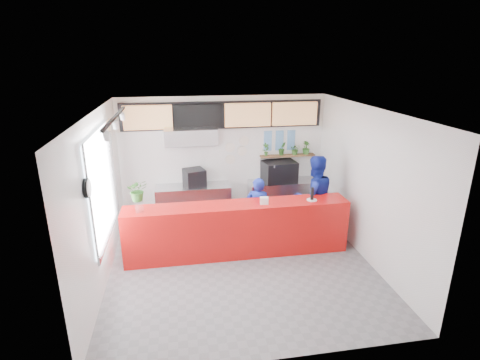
# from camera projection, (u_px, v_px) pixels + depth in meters

# --- Properties ---
(floor) EXTENTS (5.00, 5.00, 0.00)m
(floor) POSITION_uv_depth(u_px,v_px,m) (241.00, 263.00, 7.39)
(floor) COLOR slate
(floor) RESTS_ON ground
(ceiling) EXTENTS (5.00, 5.00, 0.00)m
(ceiling) POSITION_uv_depth(u_px,v_px,m) (241.00, 111.00, 6.43)
(ceiling) COLOR silver
(wall_back) EXTENTS (5.00, 0.00, 5.00)m
(wall_back) POSITION_uv_depth(u_px,v_px,m) (224.00, 157.00, 9.24)
(wall_back) COLOR white
(wall_back) RESTS_ON ground
(wall_left) EXTENTS (0.00, 5.00, 5.00)m
(wall_left) POSITION_uv_depth(u_px,v_px,m) (100.00, 201.00, 6.51)
(wall_left) COLOR white
(wall_left) RESTS_ON ground
(wall_right) EXTENTS (0.00, 5.00, 5.00)m
(wall_right) POSITION_uv_depth(u_px,v_px,m) (367.00, 185.00, 7.30)
(wall_right) COLOR white
(wall_right) RESTS_ON ground
(service_counter) EXTENTS (4.50, 0.60, 1.10)m
(service_counter) POSITION_uv_depth(u_px,v_px,m) (238.00, 229.00, 7.59)
(service_counter) COLOR red
(service_counter) RESTS_ON ground
(cream_band) EXTENTS (5.00, 0.02, 0.80)m
(cream_band) POSITION_uv_depth(u_px,v_px,m) (223.00, 113.00, 8.88)
(cream_band) COLOR beige
(cream_band) RESTS_ON wall_back
(prep_bench) EXTENTS (1.80, 0.60, 0.90)m
(prep_bench) POSITION_uv_depth(u_px,v_px,m) (194.00, 203.00, 9.17)
(prep_bench) COLOR #B2B5BA
(prep_bench) RESTS_ON ground
(panini_oven) EXTENTS (0.57, 0.57, 0.42)m
(panini_oven) POSITION_uv_depth(u_px,v_px,m) (194.00, 178.00, 8.97)
(panini_oven) COLOR black
(panini_oven) RESTS_ON prep_bench
(extraction_hood) EXTENTS (1.20, 0.70, 0.35)m
(extraction_hood) POSITION_uv_depth(u_px,v_px,m) (191.00, 135.00, 8.58)
(extraction_hood) COLOR #B2B5BA
(extraction_hood) RESTS_ON ceiling
(hood_lip) EXTENTS (1.20, 0.69, 0.31)m
(hood_lip) POSITION_uv_depth(u_px,v_px,m) (191.00, 144.00, 8.65)
(hood_lip) COLOR #B2B5BA
(hood_lip) RESTS_ON ceiling
(right_bench) EXTENTS (1.80, 0.60, 0.90)m
(right_bench) POSITION_uv_depth(u_px,v_px,m) (284.00, 197.00, 9.54)
(right_bench) COLOR #B2B5BA
(right_bench) RESTS_ON ground
(espresso_machine) EXTENTS (0.86, 0.66, 0.51)m
(espresso_machine) POSITION_uv_depth(u_px,v_px,m) (279.00, 171.00, 9.28)
(espresso_machine) COLOR black
(espresso_machine) RESTS_ON right_bench
(espresso_tray) EXTENTS (0.77, 0.65, 0.06)m
(espresso_tray) POSITION_uv_depth(u_px,v_px,m) (279.00, 163.00, 9.21)
(espresso_tray) COLOR #ADB0B4
(espresso_tray) RESTS_ON espresso_machine
(herb_shelf) EXTENTS (1.40, 0.18, 0.04)m
(herb_shelf) POSITION_uv_depth(u_px,v_px,m) (287.00, 156.00, 9.40)
(herb_shelf) COLOR brown
(herb_shelf) RESTS_ON wall_back
(menu_board_far_left) EXTENTS (1.10, 0.10, 0.55)m
(menu_board_far_left) POSITION_uv_depth(u_px,v_px,m) (148.00, 117.00, 8.52)
(menu_board_far_left) COLOR tan
(menu_board_far_left) RESTS_ON wall_back
(menu_board_mid_left) EXTENTS (1.10, 0.10, 0.55)m
(menu_board_mid_left) POSITION_uv_depth(u_px,v_px,m) (199.00, 116.00, 8.70)
(menu_board_mid_left) COLOR black
(menu_board_mid_left) RESTS_ON wall_back
(menu_board_mid_right) EXTENTS (1.10, 0.10, 0.55)m
(menu_board_mid_right) POSITION_uv_depth(u_px,v_px,m) (248.00, 115.00, 8.89)
(menu_board_mid_right) COLOR tan
(menu_board_mid_right) RESTS_ON wall_back
(menu_board_far_right) EXTENTS (1.10, 0.10, 0.55)m
(menu_board_far_right) POSITION_uv_depth(u_px,v_px,m) (295.00, 114.00, 9.07)
(menu_board_far_right) COLOR tan
(menu_board_far_right) RESTS_ON wall_back
(soffit) EXTENTS (4.80, 0.04, 0.65)m
(soffit) POSITION_uv_depth(u_px,v_px,m) (224.00, 115.00, 8.87)
(soffit) COLOR black
(soffit) RESTS_ON wall_back
(window_pane) EXTENTS (0.04, 2.20, 1.90)m
(window_pane) POSITION_uv_depth(u_px,v_px,m) (103.00, 184.00, 6.73)
(window_pane) COLOR silver
(window_pane) RESTS_ON wall_left
(window_frame) EXTENTS (0.03, 2.30, 2.00)m
(window_frame) POSITION_uv_depth(u_px,v_px,m) (104.00, 184.00, 6.74)
(window_frame) COLOR #B2B5BA
(window_frame) RESTS_ON wall_left
(wall_clock_rim) EXTENTS (0.05, 0.30, 0.30)m
(wall_clock_rim) POSITION_uv_depth(u_px,v_px,m) (87.00, 188.00, 5.50)
(wall_clock_rim) COLOR black
(wall_clock_rim) RESTS_ON wall_left
(wall_clock_face) EXTENTS (0.02, 0.26, 0.26)m
(wall_clock_face) POSITION_uv_depth(u_px,v_px,m) (89.00, 188.00, 5.51)
(wall_clock_face) COLOR white
(wall_clock_face) RESTS_ON wall_left
(track_rail) EXTENTS (0.05, 2.40, 0.04)m
(track_rail) POSITION_uv_depth(u_px,v_px,m) (115.00, 117.00, 6.12)
(track_rail) COLOR black
(track_rail) RESTS_ON ceiling
(dec_plate_a) EXTENTS (0.24, 0.03, 0.24)m
(dec_plate_a) POSITION_uv_depth(u_px,v_px,m) (230.00, 147.00, 9.16)
(dec_plate_a) COLOR silver
(dec_plate_a) RESTS_ON wall_back
(dec_plate_b) EXTENTS (0.24, 0.03, 0.24)m
(dec_plate_b) POSITION_uv_depth(u_px,v_px,m) (242.00, 151.00, 9.24)
(dec_plate_b) COLOR silver
(dec_plate_b) RESTS_ON wall_back
(dec_plate_c) EXTENTS (0.24, 0.03, 0.24)m
(dec_plate_c) POSITION_uv_depth(u_px,v_px,m) (230.00, 159.00, 9.25)
(dec_plate_c) COLOR silver
(dec_plate_c) RESTS_ON wall_back
(dec_plate_d) EXTENTS (0.24, 0.03, 0.24)m
(dec_plate_d) POSITION_uv_depth(u_px,v_px,m) (244.00, 141.00, 9.17)
(dec_plate_d) COLOR silver
(dec_plate_d) RESTS_ON wall_back
(photo_frame_a) EXTENTS (0.20, 0.02, 0.25)m
(photo_frame_a) POSITION_uv_depth(u_px,v_px,m) (268.00, 136.00, 9.24)
(photo_frame_a) COLOR #598CBF
(photo_frame_a) RESTS_ON wall_back
(photo_frame_b) EXTENTS (0.20, 0.02, 0.25)m
(photo_frame_b) POSITION_uv_depth(u_px,v_px,m) (280.00, 136.00, 9.29)
(photo_frame_b) COLOR #598CBF
(photo_frame_b) RESTS_ON wall_back
(photo_frame_c) EXTENTS (0.20, 0.02, 0.25)m
(photo_frame_c) POSITION_uv_depth(u_px,v_px,m) (291.00, 135.00, 9.33)
(photo_frame_c) COLOR #598CBF
(photo_frame_c) RESTS_ON wall_back
(photo_frame_d) EXTENTS (0.20, 0.02, 0.25)m
(photo_frame_d) POSITION_uv_depth(u_px,v_px,m) (268.00, 146.00, 9.32)
(photo_frame_d) COLOR #598CBF
(photo_frame_d) RESTS_ON wall_back
(photo_frame_e) EXTENTS (0.20, 0.02, 0.25)m
(photo_frame_e) POSITION_uv_depth(u_px,v_px,m) (279.00, 145.00, 9.37)
(photo_frame_e) COLOR #598CBF
(photo_frame_e) RESTS_ON wall_back
(photo_frame_f) EXTENTS (0.20, 0.02, 0.25)m
(photo_frame_f) POSITION_uv_depth(u_px,v_px,m) (291.00, 145.00, 9.41)
(photo_frame_f) COLOR #598CBF
(photo_frame_f) RESTS_ON wall_back
(staff_center) EXTENTS (0.63, 0.54, 1.47)m
(staff_center) POSITION_uv_depth(u_px,v_px,m) (258.00, 210.00, 8.03)
(staff_center) COLOR navy
(staff_center) RESTS_ON ground
(staff_right) EXTENTS (1.00, 0.83, 1.88)m
(staff_right) POSITION_uv_depth(u_px,v_px,m) (314.00, 197.00, 8.21)
(staff_right) COLOR navy
(staff_right) RESTS_ON ground
(herb_a) EXTENTS (0.20, 0.17, 0.33)m
(herb_a) POSITION_uv_depth(u_px,v_px,m) (266.00, 149.00, 9.26)
(herb_a) COLOR #2F6322
(herb_a) RESTS_ON herb_shelf
(herb_b) EXTENTS (0.22, 0.19, 0.34)m
(herb_b) POSITION_uv_depth(u_px,v_px,m) (282.00, 148.00, 9.32)
(herb_b) COLOR #2F6322
(herb_b) RESTS_ON herb_shelf
(herb_c) EXTENTS (0.29, 0.26, 0.27)m
(herb_c) POSITION_uv_depth(u_px,v_px,m) (295.00, 149.00, 9.38)
(herb_c) COLOR #2F6322
(herb_c) RESTS_ON herb_shelf
(herb_d) EXTENTS (0.23, 0.22, 0.33)m
(herb_d) POSITION_uv_depth(u_px,v_px,m) (306.00, 148.00, 9.42)
(herb_d) COLOR #2F6322
(herb_d) RESTS_ON herb_shelf
(glass_vase) EXTENTS (0.17, 0.17, 0.20)m
(glass_vase) POSITION_uv_depth(u_px,v_px,m) (139.00, 207.00, 7.03)
(glass_vase) COLOR silver
(glass_vase) RESTS_ON service_counter
(basil_vase) EXTENTS (0.42, 0.38, 0.42)m
(basil_vase) POSITION_uv_depth(u_px,v_px,m) (138.00, 190.00, 6.92)
(basil_vase) COLOR #2F6322
(basil_vase) RESTS_ON glass_vase
(napkin_holder) EXTENTS (0.17, 0.12, 0.14)m
(napkin_holder) POSITION_uv_depth(u_px,v_px,m) (264.00, 201.00, 7.40)
(napkin_holder) COLOR silver
(napkin_holder) RESTS_ON service_counter
(white_plate) EXTENTS (0.25, 0.25, 0.02)m
(white_plate) POSITION_uv_depth(u_px,v_px,m) (312.00, 200.00, 7.60)
(white_plate) COLOR silver
(white_plate) RESTS_ON service_counter
(pepper_mill) EXTENTS (0.07, 0.07, 0.26)m
(pepper_mill) POSITION_uv_depth(u_px,v_px,m) (312.00, 193.00, 7.56)
(pepper_mill) COLOR black
(pepper_mill) RESTS_ON white_plate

